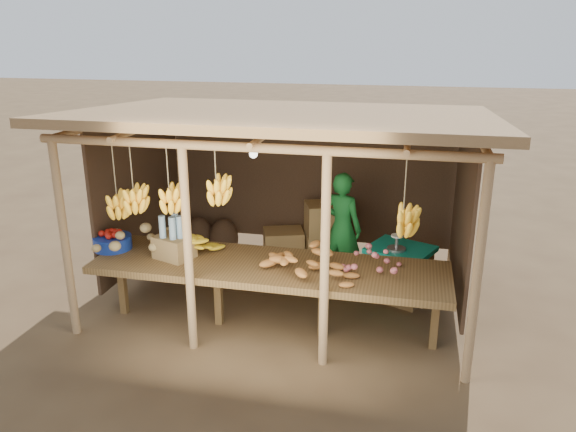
# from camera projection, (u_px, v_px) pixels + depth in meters

# --- Properties ---
(ground) EXTENTS (60.00, 60.00, 0.00)m
(ground) POSITION_uv_depth(u_px,v_px,m) (288.00, 293.00, 7.26)
(ground) COLOR brown
(ground) RESTS_ON ground
(stall_structure) EXTENTS (4.70, 3.50, 2.43)m
(stall_structure) POSITION_uv_depth(u_px,v_px,m) (284.00, 151.00, 6.51)
(stall_structure) COLOR tan
(stall_structure) RESTS_ON ground
(counter) EXTENTS (3.90, 1.05, 0.80)m
(counter) POSITION_uv_depth(u_px,v_px,m) (269.00, 269.00, 6.15)
(counter) COLOR brown
(counter) RESTS_ON ground
(potato_heap) EXTENTS (1.27, 0.95, 0.37)m
(potato_heap) POSITION_uv_depth(u_px,v_px,m) (138.00, 238.00, 6.36)
(potato_heap) COLOR tan
(potato_heap) RESTS_ON counter
(sweet_potato_heap) EXTENTS (1.10, 0.91, 0.36)m
(sweet_potato_heap) POSITION_uv_depth(u_px,v_px,m) (308.00, 258.00, 5.85)
(sweet_potato_heap) COLOR #B7702F
(sweet_potato_heap) RESTS_ON counter
(onion_heap) EXTENTS (0.84, 0.65, 0.35)m
(onion_heap) POSITION_uv_depth(u_px,v_px,m) (376.00, 258.00, 5.85)
(onion_heap) COLOR #BD5B60
(onion_heap) RESTS_ON counter
(banana_pile) EXTENTS (0.68, 0.52, 0.35)m
(banana_pile) POSITION_uv_depth(u_px,v_px,m) (192.00, 239.00, 6.39)
(banana_pile) COLOR yellow
(banana_pile) RESTS_ON counter
(tomato_basin) EXTENTS (0.44, 0.44, 0.23)m
(tomato_basin) POSITION_uv_depth(u_px,v_px,m) (113.00, 241.00, 6.55)
(tomato_basin) COLOR navy
(tomato_basin) RESTS_ON counter
(bottle_box) EXTENTS (0.49, 0.43, 0.51)m
(bottle_box) POSITION_uv_depth(u_px,v_px,m) (174.00, 241.00, 6.25)
(bottle_box) COLOR olive
(bottle_box) RESTS_ON counter
(vendor) EXTENTS (0.65, 0.55, 1.51)m
(vendor) POSITION_uv_depth(u_px,v_px,m) (342.00, 228.00, 7.40)
(vendor) COLOR #186C29
(vendor) RESTS_ON ground
(tarp_crate) EXTENTS (0.93, 0.88, 0.88)m
(tarp_crate) POSITION_uv_depth(u_px,v_px,m) (399.00, 271.00, 7.04)
(tarp_crate) COLOR brown
(tarp_crate) RESTS_ON ground
(carton_stack) EXTENTS (1.29, 0.59, 0.90)m
(carton_stack) POSITION_uv_depth(u_px,v_px,m) (312.00, 238.00, 8.07)
(carton_stack) COLOR olive
(carton_stack) RESTS_ON ground
(burlap_sacks) EXTENTS (0.86, 0.45, 0.61)m
(burlap_sacks) POSITION_uv_depth(u_px,v_px,m) (211.00, 234.00, 8.60)
(burlap_sacks) COLOR #453020
(burlap_sacks) RESTS_ON ground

